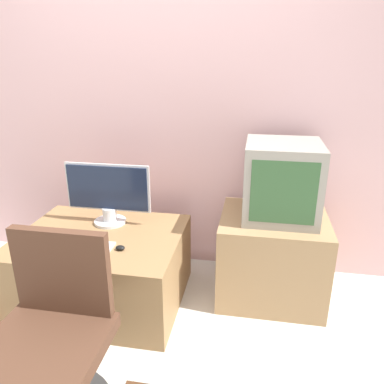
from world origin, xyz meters
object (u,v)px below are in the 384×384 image
main_monitor (108,194)px  crt_tv (282,181)px  keyboard (84,245)px  mouse (120,248)px  office_chair (50,346)px

main_monitor → crt_tv: bearing=4.7°
keyboard → mouse: size_ratio=6.41×
main_monitor → crt_tv: size_ratio=1.19×
keyboard → crt_tv: (1.17, 0.44, 0.34)m
keyboard → mouse: mouse is taller
main_monitor → mouse: (0.20, -0.36, -0.20)m
keyboard → office_chair: (0.15, -0.69, -0.13)m
main_monitor → keyboard: 0.40m
crt_tv → office_chair: bearing=-132.3°
main_monitor → crt_tv: 1.15m
keyboard → office_chair: size_ratio=0.43×
keyboard → crt_tv: size_ratio=0.75×
crt_tv → main_monitor: bearing=-175.3°
keyboard → office_chair: office_chair is taller
mouse → keyboard: bearing=177.3°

